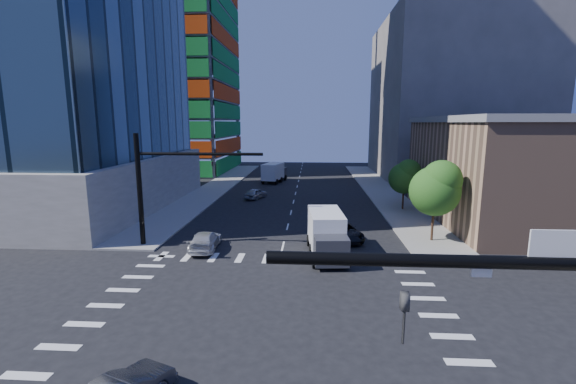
{
  "coord_description": "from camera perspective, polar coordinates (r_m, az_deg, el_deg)",
  "views": [
    {
      "loc": [
        2.3,
        -18.1,
        9.95
      ],
      "look_at": [
        0.67,
        8.0,
        5.24
      ],
      "focal_mm": 24.0,
      "sensor_mm": 36.0,
      "label": 1
    }
  ],
  "objects": [
    {
      "name": "ground",
      "position": [
        20.78,
        -3.39,
        -18.41
      ],
      "size": [
        160.0,
        160.0,
        0.0
      ],
      "primitive_type": "plane",
      "color": "black",
      "rests_on": "ground"
    },
    {
      "name": "road_markings",
      "position": [
        20.78,
        -3.39,
        -18.39
      ],
      "size": [
        20.0,
        20.0,
        0.01
      ],
      "primitive_type": "cube",
      "color": "silver",
      "rests_on": "ground"
    },
    {
      "name": "sidewalk_ne",
      "position": [
        59.81,
        13.35,
        0.43
      ],
      "size": [
        5.0,
        60.0,
        0.15
      ],
      "primitive_type": "cube",
      "color": "gray",
      "rests_on": "ground"
    },
    {
      "name": "sidewalk_nw",
      "position": [
        60.76,
        -10.57,
        0.69
      ],
      "size": [
        5.0,
        60.0,
        0.15
      ],
      "primitive_type": "cube",
      "color": "gray",
      "rests_on": "ground"
    },
    {
      "name": "construction_building",
      "position": [
        86.62,
        -17.58,
        19.51
      ],
      "size": [
        25.16,
        34.5,
        70.6
      ],
      "color": "gray",
      "rests_on": "ground"
    },
    {
      "name": "commercial_building",
      "position": [
        46.31,
        32.96,
        2.83
      ],
      "size": [
        20.5,
        22.5,
        10.6
      ],
      "color": "tan",
      "rests_on": "ground"
    },
    {
      "name": "bg_building_ne",
      "position": [
        77.26,
        22.79,
        12.45
      ],
      "size": [
        24.0,
        30.0,
        28.0
      ],
      "primitive_type": "cube",
      "color": "#66605C",
      "rests_on": "ground"
    },
    {
      "name": "signal_mast_nw",
      "position": [
        32.36,
        -18.8,
        1.76
      ],
      "size": [
        10.2,
        0.4,
        9.0
      ],
      "color": "black",
      "rests_on": "sidewalk_nw"
    },
    {
      "name": "tree_south",
      "position": [
        34.04,
        21.2,
        0.63
      ],
      "size": [
        4.16,
        4.16,
        6.82
      ],
      "color": "#382316",
      "rests_on": "sidewalk_ne"
    },
    {
      "name": "tree_north",
      "position": [
        45.66,
        17.03,
        2.26
      ],
      "size": [
        3.54,
        3.52,
        5.78
      ],
      "color": "#382316",
      "rests_on": "sidewalk_ne"
    },
    {
      "name": "car_nb_far",
      "position": [
        33.67,
        8.18,
        -5.78
      ],
      "size": [
        3.69,
        5.68,
        1.45
      ],
      "primitive_type": "imported",
      "rotation": [
        0.0,
        0.0,
        0.26
      ],
      "color": "black",
      "rests_on": "ground"
    },
    {
      "name": "car_sb_near",
      "position": [
        31.56,
        -12.17,
        -7.04
      ],
      "size": [
        2.31,
        5.01,
        1.42
      ],
      "primitive_type": "imported",
      "rotation": [
        0.0,
        0.0,
        3.21
      ],
      "color": "silver",
      "rests_on": "ground"
    },
    {
      "name": "car_sb_mid",
      "position": [
        51.31,
        -4.82,
        -0.22
      ],
      "size": [
        2.91,
        4.35,
        1.37
      ],
      "primitive_type": "imported",
      "rotation": [
        0.0,
        0.0,
        2.79
      ],
      "color": "#A6A7AD",
      "rests_on": "ground"
    },
    {
      "name": "box_truck_near",
      "position": [
        29.17,
        5.83,
        -6.82
      ],
      "size": [
        3.13,
        6.36,
        3.23
      ],
      "rotation": [
        0.0,
        0.0,
        0.08
      ],
      "color": "black",
      "rests_on": "ground"
    },
    {
      "name": "box_truck_far",
      "position": [
        65.58,
        -1.97,
        2.75
      ],
      "size": [
        3.96,
        6.64,
        3.25
      ],
      "rotation": [
        0.0,
        0.0,
        2.92
      ],
      "color": "black",
      "rests_on": "ground"
    }
  ]
}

